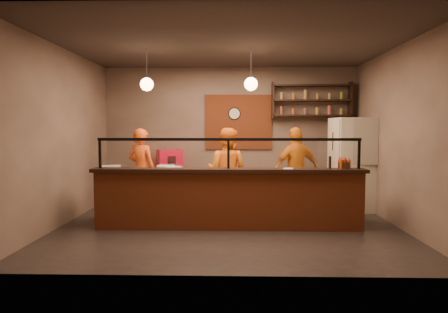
{
  "coord_description": "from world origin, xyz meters",
  "views": [
    {
      "loc": [
        0.1,
        -7.11,
        1.74
      ],
      "look_at": [
        -0.09,
        0.3,
        1.22
      ],
      "focal_mm": 32.0,
      "sensor_mm": 36.0,
      "label": 1
    }
  ],
  "objects_px": {
    "fridge": "(352,165)",
    "condiment_caddy": "(344,165)",
    "cook_mid": "(227,171)",
    "pepper_mill": "(330,162)",
    "wall_clock": "(234,114)",
    "pizza_dough": "(262,175)",
    "cook_left": "(142,170)",
    "cook_right": "(296,170)",
    "red_cooler": "(169,176)"
  },
  "relations": [
    {
      "from": "cook_right",
      "to": "condiment_caddy",
      "type": "distance_m",
      "value": 1.58
    },
    {
      "from": "cook_left",
      "to": "cook_mid",
      "type": "xyz_separation_m",
      "value": [
        1.8,
        -0.27,
        0.0
      ]
    },
    {
      "from": "condiment_caddy",
      "to": "pepper_mill",
      "type": "bearing_deg",
      "value": -175.97
    },
    {
      "from": "cook_mid",
      "to": "pepper_mill",
      "type": "xyz_separation_m",
      "value": [
        1.8,
        -1.18,
        0.29
      ]
    },
    {
      "from": "fridge",
      "to": "pepper_mill",
      "type": "height_order",
      "value": "fridge"
    },
    {
      "from": "wall_clock",
      "to": "pizza_dough",
      "type": "distance_m",
      "value": 2.66
    },
    {
      "from": "wall_clock",
      "to": "cook_left",
      "type": "relative_size",
      "value": 0.17
    },
    {
      "from": "fridge",
      "to": "condiment_caddy",
      "type": "height_order",
      "value": "fridge"
    },
    {
      "from": "wall_clock",
      "to": "cook_mid",
      "type": "distance_m",
      "value": 1.96
    },
    {
      "from": "cook_left",
      "to": "cook_mid",
      "type": "relative_size",
      "value": 0.99
    },
    {
      "from": "pizza_dough",
      "to": "cook_left",
      "type": "bearing_deg",
      "value": 156.64
    },
    {
      "from": "fridge",
      "to": "pizza_dough",
      "type": "bearing_deg",
      "value": -155.15
    },
    {
      "from": "fridge",
      "to": "red_cooler",
      "type": "distance_m",
      "value": 4.11
    },
    {
      "from": "cook_right",
      "to": "pizza_dough",
      "type": "relative_size",
      "value": 3.52
    },
    {
      "from": "red_cooler",
      "to": "wall_clock",
      "type": "bearing_deg",
      "value": -9.03
    },
    {
      "from": "cook_mid",
      "to": "cook_right",
      "type": "height_order",
      "value": "cook_right"
    },
    {
      "from": "fridge",
      "to": "wall_clock",
      "type": "bearing_deg",
      "value": 149.71
    },
    {
      "from": "pepper_mill",
      "to": "red_cooler",
      "type": "bearing_deg",
      "value": 142.81
    },
    {
      "from": "cook_left",
      "to": "condiment_caddy",
      "type": "relative_size",
      "value": 8.91
    },
    {
      "from": "pizza_dough",
      "to": "condiment_caddy",
      "type": "bearing_deg",
      "value": -15.19
    },
    {
      "from": "wall_clock",
      "to": "condiment_caddy",
      "type": "xyz_separation_m",
      "value": [
        1.89,
        -2.69,
        -0.99
      ]
    },
    {
      "from": "cook_mid",
      "to": "fridge",
      "type": "relative_size",
      "value": 0.89
    },
    {
      "from": "cook_left",
      "to": "cook_right",
      "type": "distance_m",
      "value": 3.25
    },
    {
      "from": "cook_left",
      "to": "pizza_dough",
      "type": "distance_m",
      "value": 2.68
    },
    {
      "from": "cook_right",
      "to": "pepper_mill",
      "type": "distance_m",
      "value": 1.53
    },
    {
      "from": "cook_right",
      "to": "fridge",
      "type": "relative_size",
      "value": 0.9
    },
    {
      "from": "cook_left",
      "to": "condiment_caddy",
      "type": "bearing_deg",
      "value": -177.84
    },
    {
      "from": "fridge",
      "to": "condiment_caddy",
      "type": "bearing_deg",
      "value": -117.4
    },
    {
      "from": "cook_left",
      "to": "cook_right",
      "type": "relative_size",
      "value": 0.99
    },
    {
      "from": "pepper_mill",
      "to": "wall_clock",
      "type": "bearing_deg",
      "value": 121.22
    },
    {
      "from": "pepper_mill",
      "to": "cook_left",
      "type": "bearing_deg",
      "value": 157.95
    },
    {
      "from": "fridge",
      "to": "pepper_mill",
      "type": "bearing_deg",
      "value": -124.55
    },
    {
      "from": "cook_left",
      "to": "red_cooler",
      "type": "xyz_separation_m",
      "value": [
        0.43,
        0.94,
        -0.25
      ]
    },
    {
      "from": "cook_mid",
      "to": "fridge",
      "type": "height_order",
      "value": "fridge"
    },
    {
      "from": "pizza_dough",
      "to": "pepper_mill",
      "type": "distance_m",
      "value": 1.23
    },
    {
      "from": "cook_mid",
      "to": "pepper_mill",
      "type": "height_order",
      "value": "cook_mid"
    },
    {
      "from": "pizza_dough",
      "to": "condiment_caddy",
      "type": "relative_size",
      "value": 2.57
    },
    {
      "from": "cook_mid",
      "to": "cook_right",
      "type": "bearing_deg",
      "value": -149.8
    },
    {
      "from": "condiment_caddy",
      "to": "wall_clock",
      "type": "bearing_deg",
      "value": 125.09
    },
    {
      "from": "cook_left",
      "to": "cook_mid",
      "type": "distance_m",
      "value": 1.82
    },
    {
      "from": "wall_clock",
      "to": "fridge",
      "type": "xyz_separation_m",
      "value": [
        2.5,
        -1.1,
        -1.12
      ]
    },
    {
      "from": "pepper_mill",
      "to": "pizza_dough",
      "type": "bearing_deg",
      "value": 160.89
    },
    {
      "from": "cook_left",
      "to": "fridge",
      "type": "distance_m",
      "value": 4.46
    },
    {
      "from": "cook_left",
      "to": "wall_clock",
      "type": "bearing_deg",
      "value": -124.61
    },
    {
      "from": "cook_left",
      "to": "fridge",
      "type": "xyz_separation_m",
      "value": [
        4.45,
        0.15,
        0.11
      ]
    },
    {
      "from": "wall_clock",
      "to": "fridge",
      "type": "height_order",
      "value": "wall_clock"
    },
    {
      "from": "cook_left",
      "to": "red_cooler",
      "type": "bearing_deg",
      "value": -91.85
    },
    {
      "from": "cook_mid",
      "to": "fridge",
      "type": "xyz_separation_m",
      "value": [
        2.65,
        0.43,
        0.1
      ]
    },
    {
      "from": "cook_right",
      "to": "red_cooler",
      "type": "distance_m",
      "value": 2.98
    },
    {
      "from": "fridge",
      "to": "red_cooler",
      "type": "height_order",
      "value": "fridge"
    }
  ]
}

